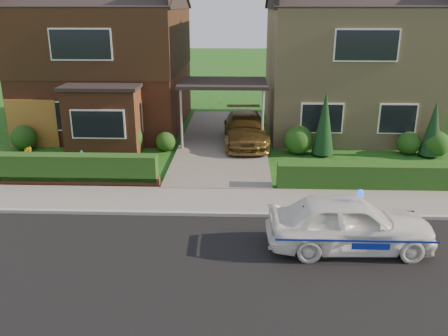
{
  "coord_description": "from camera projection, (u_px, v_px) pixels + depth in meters",
  "views": [
    {
      "loc": [
        0.81,
        -9.76,
        5.95
      ],
      "look_at": [
        0.32,
        3.5,
        1.36
      ],
      "focal_mm": 38.0,
      "sensor_mm": 36.0,
      "label": 1
    }
  ],
  "objects": [
    {
      "name": "driveway_car",
      "position": [
        245.0,
        129.0,
        20.8
      ],
      "size": [
        2.07,
        4.66,
        1.33
      ],
      "primitive_type": "imported",
      "rotation": [
        0.0,
        0.0,
        0.05
      ],
      "color": "brown",
      "rests_on": "driveway"
    },
    {
      "name": "shrub_right_near",
      "position": [
        298.0,
        140.0,
        19.76
      ],
      "size": [
        1.2,
        1.2,
        1.2
      ],
      "primitive_type": "sphere",
      "color": "#153A12",
      "rests_on": "ground"
    },
    {
      "name": "carport_link",
      "position": [
        223.0,
        84.0,
        20.66
      ],
      "size": [
        3.8,
        3.0,
        2.77
      ],
      "color": "black",
      "rests_on": "ground"
    },
    {
      "name": "potted_plant_c",
      "position": [
        147.0,
        170.0,
        16.82
      ],
      "size": [
        0.49,
        0.49,
        0.74
      ],
      "primitive_type": "imported",
      "rotation": [
        0.0,
        0.0,
        1.36
      ],
      "color": "gray",
      "rests_on": "ground"
    },
    {
      "name": "kerb",
      "position": [
        213.0,
        214.0,
        14.05
      ],
      "size": [
        60.0,
        0.16,
        0.12
      ],
      "primitive_type": "cube",
      "color": "#9E9993",
      "rests_on": "ground"
    },
    {
      "name": "shrub_right_mid",
      "position": [
        409.0,
        143.0,
        19.73
      ],
      "size": [
        0.96,
        0.96,
        0.96
      ],
      "primitive_type": "sphere",
      "color": "#153A12",
      "rests_on": "ground"
    },
    {
      "name": "police_car",
      "position": [
        350.0,
        224.0,
        11.96
      ],
      "size": [
        3.84,
        4.23,
        1.59
      ],
      "rotation": [
        0.0,
        0.0,
        1.61
      ],
      "color": "white",
      "rests_on": "ground"
    },
    {
      "name": "conifer_a",
      "position": [
        324.0,
        125.0,
        19.3
      ],
      "size": [
        0.9,
        0.9,
        2.6
      ],
      "primitive_type": "cone",
      "color": "black",
      "rests_on": "ground"
    },
    {
      "name": "house_right",
      "position": [
        345.0,
        54.0,
        23.0
      ],
      "size": [
        7.5,
        8.06,
        7.25
      ],
      "color": "tan",
      "rests_on": "ground"
    },
    {
      "name": "hedge_right",
      "position": [
        388.0,
        190.0,
        16.04
      ],
      "size": [
        7.5,
        0.55,
        0.8
      ],
      "primitive_type": "cube",
      "color": "#153A12",
      "rests_on": "ground"
    },
    {
      "name": "dwarf_wall",
      "position": [
        49.0,
        181.0,
        16.34
      ],
      "size": [
        7.7,
        0.25,
        0.36
      ],
      "primitive_type": "cube",
      "color": "brown",
      "rests_on": "ground"
    },
    {
      "name": "shrub_right_far",
      "position": [
        436.0,
        144.0,
        19.39
      ],
      "size": [
        1.08,
        1.08,
        1.08
      ],
      "primitive_type": "sphere",
      "color": "#153A12",
      "rests_on": "ground"
    },
    {
      "name": "sidewalk",
      "position": [
        215.0,
        201.0,
        15.04
      ],
      "size": [
        60.0,
        2.0,
        0.1
      ],
      "primitive_type": "cube",
      "color": "slate",
      "rests_on": "ground"
    },
    {
      "name": "shrub_left_mid",
      "position": [
        127.0,
        137.0,
        19.9
      ],
      "size": [
        1.32,
        1.32,
        1.32
      ],
      "primitive_type": "sphere",
      "color": "#153A12",
      "rests_on": "ground"
    },
    {
      "name": "house_left",
      "position": [
        108.0,
        50.0,
        23.27
      ],
      "size": [
        7.5,
        9.53,
        7.25
      ],
      "color": "brown",
      "rests_on": "ground"
    },
    {
      "name": "hedge_left",
      "position": [
        51.0,
        184.0,
        16.54
      ],
      "size": [
        7.5,
        0.55,
        0.9
      ],
      "primitive_type": "cube",
      "color": "#153A12",
      "rests_on": "ground"
    },
    {
      "name": "garage_door",
      "position": [
        32.0,
        124.0,
        20.54
      ],
      "size": [
        2.2,
        0.1,
        2.1
      ],
      "primitive_type": "cube",
      "color": "brown",
      "rests_on": "ground"
    },
    {
      "name": "conifer_b",
      "position": [
        433.0,
        131.0,
        19.21
      ],
      "size": [
        0.9,
        0.9,
        2.2
      ],
      "primitive_type": "cone",
      "color": "black",
      "rests_on": "ground"
    },
    {
      "name": "road",
      "position": [
        205.0,
        270.0,
        11.19
      ],
      "size": [
        60.0,
        6.0,
        0.02
      ],
      "primitive_type": "cube",
      "color": "black",
      "rests_on": "ground"
    },
    {
      "name": "potted_plant_b",
      "position": [
        27.0,
        156.0,
        18.29
      ],
      "size": [
        0.54,
        0.5,
        0.78
      ],
      "primitive_type": "imported",
      "rotation": [
        0.0,
        0.0,
        0.46
      ],
      "color": "gray",
      "rests_on": "ground"
    },
    {
      "name": "potted_plant_a",
      "position": [
        82.0,
        162.0,
        17.7
      ],
      "size": [
        0.49,
        0.42,
        0.78
      ],
      "primitive_type": "imported",
      "rotation": [
        0.0,
        0.0,
        0.4
      ],
      "color": "gray",
      "rests_on": "ground"
    },
    {
      "name": "shrub_left_near",
      "position": [
        166.0,
        141.0,
        20.2
      ],
      "size": [
        0.84,
        0.84,
        0.84
      ],
      "primitive_type": "sphere",
      "color": "#153A12",
      "rests_on": "ground"
    },
    {
      "name": "driveway",
      "position": [
        223.0,
        141.0,
        21.56
      ],
      "size": [
        3.8,
        12.0,
        0.12
      ],
      "primitive_type": "cube",
      "color": "#666059",
      "rests_on": "ground"
    },
    {
      "name": "shrub_left_far",
      "position": [
        24.0,
        138.0,
        20.28
      ],
      "size": [
        1.08,
        1.08,
        1.08
      ],
      "primitive_type": "sphere",
      "color": "#153A12",
      "rests_on": "ground"
    },
    {
      "name": "ground",
      "position": [
        205.0,
        270.0,
        11.19
      ],
      "size": [
        120.0,
        120.0,
        0.0
      ],
      "primitive_type": "plane",
      "color": "#154A13",
      "rests_on": "ground"
    }
  ]
}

